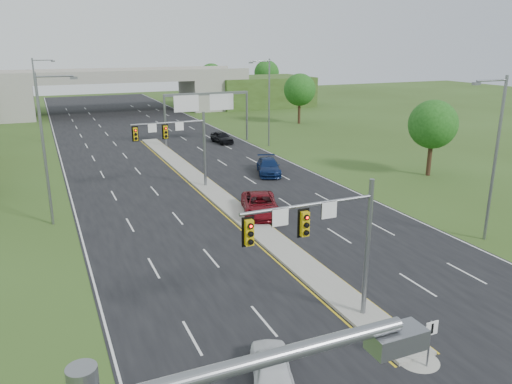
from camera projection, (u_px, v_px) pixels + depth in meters
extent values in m
plane|color=#32491A|center=(363.00, 316.00, 24.63)|extent=(240.00, 240.00, 0.00)
cube|color=black|center=(178.00, 164.00, 55.35)|extent=(24.00, 160.00, 0.02)
cube|color=gray|center=(213.00, 191.00, 44.79)|extent=(2.00, 54.00, 0.16)
cone|color=gray|center=(418.00, 359.00, 21.09)|extent=(2.00, 2.00, 0.16)
cube|color=gold|center=(200.00, 194.00, 44.37)|extent=(0.12, 54.00, 0.01)
cube|color=gold|center=(225.00, 191.00, 45.25)|extent=(0.12, 54.00, 0.01)
cube|color=silver|center=(65.00, 174.00, 50.83)|extent=(0.12, 160.00, 0.01)
cube|color=silver|center=(274.00, 154.00, 59.86)|extent=(0.12, 160.00, 0.01)
cube|color=silver|center=(249.00, 358.00, 21.26)|extent=(10.50, 0.50, 0.01)
cylinder|color=slate|center=(367.00, 250.00, 23.62)|extent=(0.24, 0.24, 7.00)
cylinder|color=slate|center=(309.00, 205.00, 21.60)|extent=(6.50, 0.16, 0.16)
cube|color=gold|center=(305.00, 224.00, 21.48)|extent=(0.35, 0.25, 1.10)
cube|color=gold|center=(249.00, 233.00, 20.48)|extent=(0.35, 0.25, 1.10)
cube|color=black|center=(303.00, 223.00, 21.60)|extent=(0.55, 0.04, 1.30)
cube|color=black|center=(248.00, 232.00, 20.60)|extent=(0.55, 0.04, 1.30)
sphere|color=#FF0C05|center=(306.00, 217.00, 21.26)|extent=(0.20, 0.20, 0.20)
sphere|color=#FF0C05|center=(250.00, 226.00, 20.27)|extent=(0.20, 0.20, 0.20)
cube|color=white|center=(280.00, 218.00, 21.07)|extent=(0.75, 0.04, 0.75)
cube|color=white|center=(329.00, 210.00, 21.99)|extent=(0.75, 0.04, 0.75)
cylinder|color=slate|center=(205.00, 150.00, 45.57)|extent=(0.24, 0.24, 7.00)
cylinder|color=slate|center=(168.00, 123.00, 43.55)|extent=(6.50, 0.16, 0.16)
cube|color=gold|center=(166.00, 132.00, 43.42)|extent=(0.35, 0.25, 1.10)
cube|color=gold|center=(135.00, 134.00, 42.42)|extent=(0.35, 0.25, 1.10)
cube|color=black|center=(165.00, 132.00, 43.54)|extent=(0.55, 0.04, 1.30)
cube|color=black|center=(135.00, 134.00, 42.55)|extent=(0.55, 0.04, 1.30)
sphere|color=#FF0C05|center=(166.00, 128.00, 43.20)|extent=(0.20, 0.20, 0.20)
sphere|color=#FF0C05|center=(135.00, 130.00, 42.21)|extent=(0.20, 0.20, 0.20)
cube|color=white|center=(152.00, 128.00, 43.01)|extent=(0.75, 0.04, 0.75)
cube|color=white|center=(179.00, 126.00, 43.93)|extent=(0.75, 0.04, 0.75)
cylinder|color=slate|center=(429.00, 345.00, 20.37)|extent=(0.08, 0.08, 2.20)
cube|color=white|center=(432.00, 328.00, 20.09)|extent=(0.60, 0.04, 0.60)
cube|color=black|center=(432.00, 329.00, 20.07)|extent=(0.10, 0.02, 0.45)
cylinder|color=slate|center=(165.00, 121.00, 63.64)|extent=(0.28, 0.28, 6.60)
cylinder|color=slate|center=(247.00, 116.00, 67.96)|extent=(0.28, 0.28, 6.60)
cube|color=slate|center=(207.00, 94.00, 64.88)|extent=(11.50, 0.35, 0.35)
cube|color=#0D5C18|center=(186.00, 104.00, 63.93)|extent=(3.20, 0.08, 2.00)
cube|color=#0D5C18|center=(222.00, 102.00, 65.77)|extent=(3.20, 0.08, 2.00)
cube|color=silver|center=(186.00, 104.00, 63.89)|extent=(3.30, 0.03, 2.10)
cube|color=silver|center=(222.00, 102.00, 65.72)|extent=(3.30, 0.03, 2.10)
cube|color=gray|center=(15.00, 101.00, 87.48)|extent=(6.00, 12.00, 6.00)
cube|color=gray|center=(201.00, 94.00, 100.49)|extent=(6.00, 12.00, 6.00)
cube|color=#32491A|center=(260.00, 91.00, 105.47)|extent=(20.00, 14.00, 6.00)
cube|color=gray|center=(113.00, 78.00, 92.95)|extent=(50.00, 12.00, 1.20)
cube|color=gray|center=(117.00, 74.00, 87.56)|extent=(50.00, 0.40, 0.90)
cube|color=gray|center=(108.00, 70.00, 97.74)|extent=(50.00, 0.40, 0.90)
cylinder|color=slate|center=(262.00, 360.00, 3.69)|extent=(2.50, 0.12, 0.12)
cube|color=slate|center=(397.00, 339.00, 4.22)|extent=(0.50, 0.25, 0.18)
cylinder|color=slate|center=(44.00, 152.00, 35.44)|extent=(0.20, 0.20, 11.00)
cylinder|color=slate|center=(54.00, 76.00, 34.42)|extent=(2.50, 0.12, 0.12)
cube|color=slate|center=(74.00, 78.00, 34.94)|extent=(0.50, 0.25, 0.18)
cylinder|color=slate|center=(37.00, 101.00, 66.16)|extent=(0.20, 0.20, 11.00)
cylinder|color=slate|center=(43.00, 60.00, 65.14)|extent=(2.50, 0.12, 0.12)
cube|color=slate|center=(53.00, 61.00, 65.66)|extent=(0.50, 0.25, 0.18)
cylinder|color=slate|center=(495.00, 161.00, 32.60)|extent=(0.20, 0.20, 11.00)
cylinder|color=slate|center=(492.00, 80.00, 30.63)|extent=(2.50, 0.12, 0.12)
cube|color=slate|center=(476.00, 84.00, 30.19)|extent=(0.50, 0.25, 0.18)
cylinder|color=slate|center=(269.00, 103.00, 63.32)|extent=(0.20, 0.20, 11.00)
cylinder|color=slate|center=(260.00, 61.00, 61.35)|extent=(2.50, 0.12, 0.12)
cube|color=slate|center=(251.00, 63.00, 60.91)|extent=(0.50, 0.25, 0.18)
cylinder|color=#382316|center=(430.00, 156.00, 50.03)|extent=(0.44, 0.44, 4.00)
sphere|color=#194A13|center=(433.00, 124.00, 49.11)|extent=(4.80, 4.80, 4.80)
cylinder|color=#382316|center=(299.00, 111.00, 82.25)|extent=(0.44, 0.44, 4.25)
sphere|color=#194A13|center=(300.00, 90.00, 81.27)|extent=(5.20, 5.20, 5.20)
cylinder|color=#382316|center=(212.00, 91.00, 115.71)|extent=(0.44, 0.44, 4.25)
sphere|color=#194A13|center=(211.00, 76.00, 114.73)|extent=(5.60, 5.60, 5.60)
cylinder|color=#382316|center=(266.00, 88.00, 121.03)|extent=(0.44, 0.44, 4.50)
sphere|color=#194A13|center=(267.00, 73.00, 120.00)|extent=(6.00, 6.00, 6.00)
imported|color=silver|center=(272.00, 366.00, 19.68)|extent=(2.83, 4.25, 1.34)
imported|color=maroon|center=(260.00, 204.00, 38.86)|extent=(4.29, 6.31, 1.60)
imported|color=#0B1D47|center=(269.00, 166.00, 50.84)|extent=(3.81, 5.77, 1.55)
imported|color=black|center=(222.00, 137.00, 66.60)|extent=(2.16, 4.60, 1.52)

